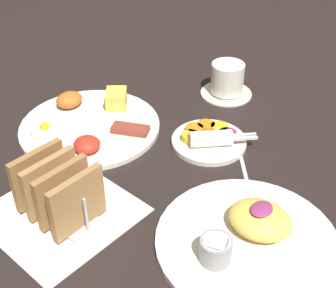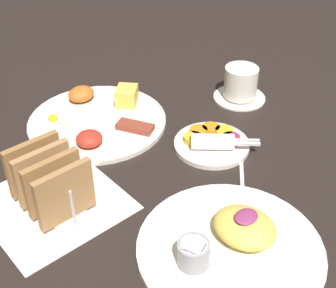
{
  "view_description": "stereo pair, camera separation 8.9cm",
  "coord_description": "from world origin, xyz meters",
  "px_view_note": "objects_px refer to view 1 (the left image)",
  "views": [
    {
      "loc": [
        -0.48,
        -0.46,
        0.56
      ],
      "look_at": [
        0.05,
        0.02,
        0.03
      ],
      "focal_mm": 50.0,
      "sensor_mm": 36.0,
      "label": 1
    },
    {
      "loc": [
        -0.42,
        -0.52,
        0.56
      ],
      "look_at": [
        0.05,
        0.02,
        0.03
      ],
      "focal_mm": 50.0,
      "sensor_mm": 36.0,
      "label": 2
    }
  ],
  "objects_px": {
    "coffee_cup": "(227,81)",
    "plate_breakfast": "(89,123)",
    "plate_condiments": "(209,139)",
    "plate_foreground": "(248,236)",
    "toast_rack": "(57,190)"
  },
  "relations": [
    {
      "from": "plate_foreground",
      "to": "coffee_cup",
      "type": "bearing_deg",
      "value": 40.05
    },
    {
      "from": "plate_condiments",
      "to": "plate_breakfast",
      "type": "bearing_deg",
      "value": 118.48
    },
    {
      "from": "toast_rack",
      "to": "coffee_cup",
      "type": "distance_m",
      "value": 0.51
    },
    {
      "from": "plate_foreground",
      "to": "toast_rack",
      "type": "height_order",
      "value": "toast_rack"
    },
    {
      "from": "toast_rack",
      "to": "plate_breakfast",
      "type": "bearing_deg",
      "value": 38.89
    },
    {
      "from": "plate_condiments",
      "to": "plate_foreground",
      "type": "bearing_deg",
      "value": -129.45
    },
    {
      "from": "plate_foreground",
      "to": "coffee_cup",
      "type": "height_order",
      "value": "coffee_cup"
    },
    {
      "from": "toast_rack",
      "to": "coffee_cup",
      "type": "xyz_separation_m",
      "value": [
        0.51,
        0.03,
        -0.02
      ]
    },
    {
      "from": "plate_foreground",
      "to": "plate_breakfast",
      "type": "bearing_deg",
      "value": 83.66
    },
    {
      "from": "toast_rack",
      "to": "coffee_cup",
      "type": "relative_size",
      "value": 1.23
    },
    {
      "from": "plate_breakfast",
      "to": "plate_foreground",
      "type": "relative_size",
      "value": 1.02
    },
    {
      "from": "plate_foreground",
      "to": "plate_condiments",
      "type": "bearing_deg",
      "value": 50.55
    },
    {
      "from": "coffee_cup",
      "to": "plate_breakfast",
      "type": "bearing_deg",
      "value": 156.43
    },
    {
      "from": "plate_breakfast",
      "to": "coffee_cup",
      "type": "relative_size",
      "value": 2.44
    },
    {
      "from": "plate_condiments",
      "to": "toast_rack",
      "type": "height_order",
      "value": "toast_rack"
    }
  ]
}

